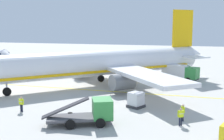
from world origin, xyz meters
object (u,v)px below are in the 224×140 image
at_px(service_truck_fuel, 91,112).
at_px(service_truck_catering, 180,72).
at_px(crew_marshaller, 181,115).
at_px(airliner_foreground, 103,63).
at_px(cargo_container_near, 136,100).
at_px(crew_loader_left, 21,103).
at_px(crew_loader_right, 183,111).

bearing_deg(service_truck_fuel, service_truck_catering, -15.40).
bearing_deg(crew_marshaller, airliner_foreground, 38.95).
relative_size(service_truck_catering, crew_marshaller, 3.71).
xyz_separation_m(cargo_container_near, crew_loader_left, (-5.12, 11.46, 0.09)).
xyz_separation_m(crew_loader_left, crew_loader_right, (1.74, -16.76, 0.02)).
bearing_deg(crew_marshaller, cargo_container_near, 46.82).
distance_m(service_truck_catering, cargo_container_near, 18.17).
bearing_deg(crew_marshaller, service_truck_catering, 3.30).
height_order(service_truck_fuel, service_truck_catering, service_truck_catering).
xyz_separation_m(service_truck_catering, crew_marshaller, (-22.59, -1.30, -0.50)).
relative_size(airliner_foreground, service_truck_catering, 5.14).
height_order(airliner_foreground, service_truck_catering, airliner_foreground).
distance_m(service_truck_fuel, crew_loader_right, 8.85).
bearing_deg(service_truck_fuel, crew_loader_right, -67.59).
bearing_deg(crew_loader_right, crew_marshaller, 174.96).
bearing_deg(crew_marshaller, service_truck_fuel, 103.34).
bearing_deg(crew_marshaller, crew_loader_left, 90.95).
distance_m(airliner_foreground, cargo_container_near, 13.27).
xyz_separation_m(service_truck_catering, crew_loader_left, (-22.86, 15.32, -0.53)).
distance_m(service_truck_fuel, crew_loader_left, 8.73).
bearing_deg(crew_loader_right, service_truck_catering, 3.88).
bearing_deg(crew_loader_left, service_truck_catering, -33.83).
bearing_deg(crew_loader_right, service_truck_fuel, 112.41).
height_order(crew_marshaller, crew_loader_left, crew_marshaller).
height_order(cargo_container_near, crew_marshaller, cargo_container_near).
xyz_separation_m(airliner_foreground, crew_loader_right, (-14.10, -12.71, -2.41)).
distance_m(airliner_foreground, service_truck_fuel, 18.18).
relative_size(airliner_foreground, cargo_container_near, 14.89).
bearing_deg(cargo_container_near, airliner_foreground, 34.67).
xyz_separation_m(airliner_foreground, crew_marshaller, (-15.56, -12.58, -2.39)).
relative_size(crew_marshaller, crew_loader_left, 1.03).
relative_size(airliner_foreground, crew_loader_left, 19.67).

